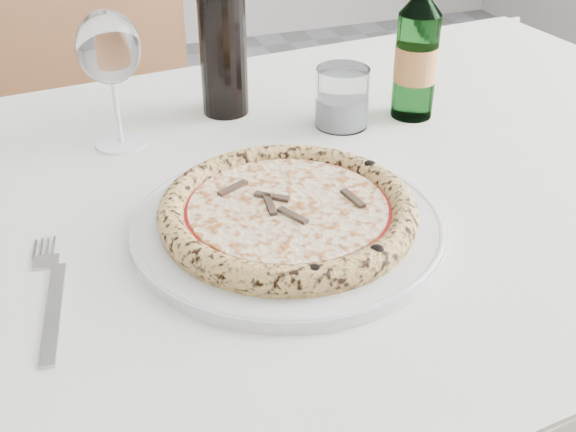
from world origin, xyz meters
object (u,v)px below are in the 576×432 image
(chair_far, at_px, (110,125))
(wine_bottle, at_px, (222,34))
(dining_table, at_px, (261,247))
(plate, at_px, (288,225))
(wine_glass, at_px, (109,51))
(tumbler, at_px, (342,101))
(beer_bottle, at_px, (417,54))
(pizza, at_px, (288,211))

(chair_far, height_order, wine_bottle, wine_bottle)
(dining_table, bearing_deg, plate, -90.00)
(wine_glass, relative_size, tumbler, 2.17)
(beer_bottle, bearing_deg, wine_bottle, 156.78)
(tumbler, xyz_separation_m, wine_bottle, (-0.14, 0.10, 0.08))
(wine_glass, height_order, wine_bottle, wine_bottle)
(tumbler, xyz_separation_m, beer_bottle, (0.11, -0.00, 0.06))
(pizza, height_order, wine_bottle, wine_bottle)
(chair_far, distance_m, wine_bottle, 0.62)
(plate, relative_size, beer_bottle, 1.47)
(plate, bearing_deg, chair_far, 96.43)
(dining_table, xyz_separation_m, chair_far, (-0.10, 0.75, -0.14))
(wine_glass, relative_size, wine_bottle, 0.66)
(pizza, relative_size, wine_bottle, 1.02)
(dining_table, xyz_separation_m, beer_bottle, (0.28, 0.13, 0.18))
(wine_bottle, bearing_deg, beer_bottle, -23.22)
(chair_far, relative_size, tumbler, 11.04)
(plate, height_order, tumbler, tumbler)
(plate, bearing_deg, tumbler, 54.30)
(plate, xyz_separation_m, pizza, (-0.00, 0.00, 0.02))
(wine_glass, bearing_deg, chair_far, 85.80)
(dining_table, relative_size, chair_far, 1.67)
(beer_bottle, height_order, wine_bottle, wine_bottle)
(pizza, height_order, wine_glass, wine_glass)
(plate, relative_size, wine_bottle, 1.25)
(wine_glass, bearing_deg, plate, -64.21)
(dining_table, distance_m, wine_bottle, 0.31)
(dining_table, xyz_separation_m, wine_bottle, (0.03, 0.24, 0.20))
(plate, height_order, pizza, pizza)
(dining_table, relative_size, plate, 4.53)
(chair_far, height_order, wine_glass, wine_glass)
(pizza, height_order, beer_bottle, beer_bottle)
(plate, relative_size, wine_glass, 1.88)
(wine_glass, bearing_deg, dining_table, -53.22)
(chair_far, relative_size, beer_bottle, 3.98)
(wine_glass, height_order, beer_bottle, beer_bottle)
(wine_bottle, bearing_deg, chair_far, 103.65)
(chair_far, distance_m, plate, 0.88)
(dining_table, height_order, chair_far, chair_far)
(pizza, xyz_separation_m, wine_bottle, (0.03, 0.34, 0.09))
(chair_far, bearing_deg, tumbler, -66.61)
(plate, relative_size, tumbler, 4.08)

